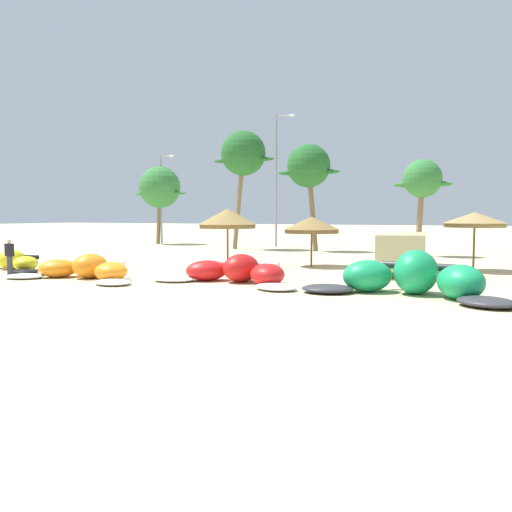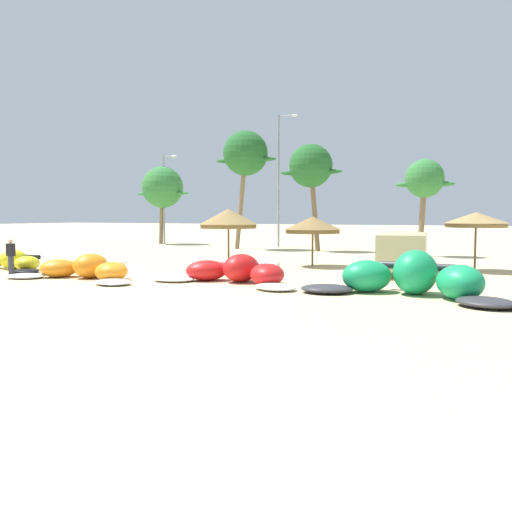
{
  "view_description": "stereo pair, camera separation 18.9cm",
  "coord_description": "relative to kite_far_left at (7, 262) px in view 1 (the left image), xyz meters",
  "views": [
    {
      "loc": [
        13.06,
        -18.3,
        2.67
      ],
      "look_at": [
        3.45,
        2.0,
        1.0
      ],
      "focal_mm": 38.7,
      "sensor_mm": 36.0,
      "label": 1
    },
    {
      "loc": [
        13.23,
        -18.22,
        2.67
      ],
      "look_at": [
        3.45,
        2.0,
        1.0
      ],
      "focal_mm": 38.7,
      "sensor_mm": 36.0,
      "label": 2
    }
  ],
  "objects": [
    {
      "name": "beach_umbrella_near_van",
      "position": [
        9.31,
        5.49,
        2.13
      ],
      "size": [
        2.98,
        2.98,
        2.99
      ],
      "color": "brown",
      "rests_on": "ground"
    },
    {
      "name": "palm_left",
      "position": [
        3.06,
        19.71,
        7.01
      ],
      "size": [
        5.25,
        3.5,
        9.22
      ],
      "color": "#7F6647",
      "rests_on": "ground"
    },
    {
      "name": "person_near_kites",
      "position": [
        2.18,
        -1.68,
        0.45
      ],
      "size": [
        0.36,
        0.24,
        1.62
      ],
      "color": "#383842",
      "rests_on": "ground"
    },
    {
      "name": "parked_van",
      "position": [
        17.85,
        6.41,
        0.72
      ],
      "size": [
        2.73,
        5.56,
        1.84
      ],
      "color": "beige",
      "rests_on": "ground"
    },
    {
      "name": "kite_left_of_center",
      "position": [
        12.57,
        0.15,
        0.06
      ],
      "size": [
        6.75,
        3.5,
        1.13
      ],
      "color": "white",
      "rests_on": "ground"
    },
    {
      "name": "palm_left_of_gap",
      "position": [
        8.47,
        19.73,
        5.85
      ],
      "size": [
        4.82,
        3.21,
        7.91
      ],
      "color": "brown",
      "rests_on": "ground"
    },
    {
      "name": "lamppost_west_center",
      "position": [
        4.25,
        23.74,
        5.68
      ],
      "size": [
        1.77,
        0.24,
        10.99
      ],
      "color": "gray",
      "rests_on": "ground"
    },
    {
      "name": "kite_center",
      "position": [
        19.41,
        -0.36,
        0.2
      ],
      "size": [
        7.24,
        3.89,
        1.5
      ],
      "color": "#333338",
      "rests_on": "ground"
    },
    {
      "name": "kite_far_left",
      "position": [
        0.0,
        0.0,
        0.0
      ],
      "size": [
        5.87,
        2.73,
        0.96
      ],
      "color": "black",
      "rests_on": "ground"
    },
    {
      "name": "kite_left",
      "position": [
        6.21,
        -1.39,
        0.03
      ],
      "size": [
        6.74,
        3.1,
        1.04
      ],
      "color": "white",
      "rests_on": "ground"
    },
    {
      "name": "lamppost_west",
      "position": [
        -7.02,
        23.22,
        4.2
      ],
      "size": [
        1.52,
        0.24,
        8.14
      ],
      "color": "gray",
      "rests_on": "ground"
    },
    {
      "name": "ground_plane",
      "position": [
        9.45,
        -0.73,
        -0.37
      ],
      "size": [
        260.0,
        260.0,
        0.0
      ],
      "primitive_type": "plane",
      "color": "beige"
    },
    {
      "name": "palm_center_left",
      "position": [
        16.88,
        18.01,
        4.55
      ],
      "size": [
        3.74,
        2.49,
        6.28
      ],
      "color": "#7F6647",
      "rests_on": "ground"
    },
    {
      "name": "palm_leftmost",
      "position": [
        -7.32,
        23.26,
        4.81
      ],
      "size": [
        5.71,
        3.81,
        7.13
      ],
      "color": "#7F6647",
      "rests_on": "ground"
    },
    {
      "name": "beach_umbrella_near_palms",
      "position": [
        20.68,
        9.15,
        2.08
      ],
      "size": [
        2.96,
        2.96,
        2.81
      ],
      "color": "brown",
      "rests_on": "ground"
    },
    {
      "name": "beach_umbrella_middle",
      "position": [
        12.87,
        8.09,
        1.79
      ],
      "size": [
        2.95,
        2.95,
        2.59
      ],
      "color": "brown",
      "rests_on": "ground"
    }
  ]
}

